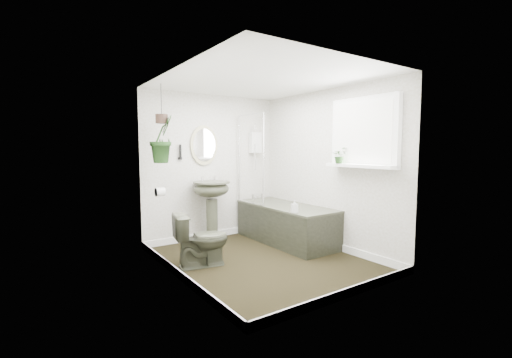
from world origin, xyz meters
TOP-DOWN VIEW (x-y plane):
  - floor at (0.00, 0.00)m, footprint 2.30×2.80m
  - ceiling at (0.00, 0.00)m, footprint 2.30×2.80m
  - wall_back at (0.00, 1.41)m, footprint 2.30×0.02m
  - wall_front at (0.00, -1.41)m, footprint 2.30×0.02m
  - wall_left at (-1.16, 0.00)m, footprint 0.02×2.80m
  - wall_right at (1.16, 0.00)m, footprint 0.02×2.80m
  - skirting at (0.00, 0.00)m, footprint 2.30×2.80m
  - bathtub at (0.80, 0.50)m, footprint 0.72×1.72m
  - bath_screen at (0.47, 0.99)m, footprint 0.04×0.72m
  - shower_box at (0.80, 1.34)m, footprint 0.20×0.10m
  - oval_mirror at (-0.15, 1.37)m, footprint 0.46×0.03m
  - wall_sconce at (-0.55, 1.36)m, footprint 0.04×0.04m
  - toilet_roll_holder at (-1.10, 0.70)m, footprint 0.11×0.11m
  - window_recess at (1.09, -0.70)m, footprint 0.08×1.00m
  - window_sill at (1.02, -0.70)m, footprint 0.18×1.00m
  - window_blinds at (1.04, -0.70)m, footprint 0.01×0.86m
  - toilet at (-0.75, 0.25)m, footprint 0.71×0.49m
  - pedestal_sink at (-0.15, 1.13)m, footprint 0.61×0.54m
  - sill_plant at (0.97, -0.40)m, footprint 0.20×0.18m
  - hanging_plant at (-0.97, 0.95)m, footprint 0.45×0.44m
  - soap_bottle at (0.51, -0.04)m, footprint 0.09×0.10m
  - hanging_pot at (-0.97, 0.95)m, footprint 0.16×0.16m

SIDE VIEW (x-z plane):
  - floor at x=0.00m, z-range -0.02..0.00m
  - skirting at x=0.00m, z-range 0.00..0.10m
  - bathtub at x=0.80m, z-range 0.00..0.58m
  - toilet at x=-0.75m, z-range 0.00..0.67m
  - pedestal_sink at x=-0.15m, z-range 0.00..0.95m
  - soap_bottle at x=0.51m, z-range 0.58..0.75m
  - toilet_roll_holder at x=-1.10m, z-range 0.84..0.96m
  - wall_back at x=0.00m, z-range 0.00..2.30m
  - wall_front at x=0.00m, z-range 0.00..2.30m
  - wall_left at x=-1.16m, z-range 0.00..2.30m
  - wall_right at x=1.16m, z-range 0.00..2.30m
  - window_sill at x=1.02m, z-range 1.21..1.25m
  - bath_screen at x=0.47m, z-range 0.58..1.98m
  - sill_plant at x=0.97m, z-range 1.25..1.46m
  - wall_sconce at x=-0.55m, z-range 1.29..1.51m
  - oval_mirror at x=-0.15m, z-range 1.19..1.81m
  - shower_box at x=0.80m, z-range 1.38..1.73m
  - hanging_plant at x=-0.97m, z-range 1.26..1.90m
  - window_recess at x=1.09m, z-range 1.20..2.10m
  - window_blinds at x=1.04m, z-range 1.27..2.03m
  - hanging_pot at x=-0.97m, z-range 1.78..1.90m
  - ceiling at x=0.00m, z-range 2.30..2.32m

